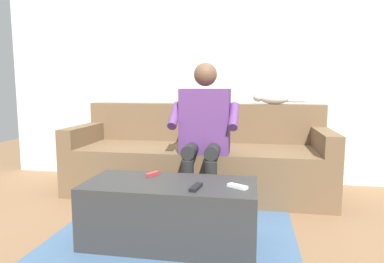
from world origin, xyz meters
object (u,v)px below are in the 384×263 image
Objects in this scene: cat_on_backrest at (272,98)px; remote_white at (237,186)px; person_solo_seated at (204,126)px; couch at (198,161)px; coffee_table at (170,213)px; remote_black at (196,187)px; remote_red at (153,174)px.

cat_on_backrest is 1.58m from remote_white.
couch is at bearing -74.34° from person_solo_seated.
coffee_table is at bearing 64.38° from cat_on_backrest.
remote_black is (0.51, 1.54, -0.48)m from cat_on_backrest.
cat_on_backrest reaches higher than coffee_table.
remote_red is (0.85, 1.29, -0.48)m from cat_on_backrest.
coffee_table is at bearing 73.28° from remote_red.
remote_red is (0.34, -0.25, 0.00)m from remote_black.
coffee_table is 8.57× the size of remote_white.
remote_black is (-0.18, 0.11, 0.21)m from coffee_table.
remote_white is 1.12× the size of remote_red.
cat_on_backrest reaches higher than remote_red.
person_solo_seated reaches higher than remote_white.
couch is 21.25× the size of remote_red.
remote_white is at bearing 174.24° from coffee_table.
remote_red is (0.16, 1.00, 0.12)m from couch.
remote_white is (0.26, 1.48, -0.49)m from cat_on_backrest.
remote_red is (0.16, -0.14, 0.21)m from coffee_table.
person_solo_seated reaches higher than remote_red.
remote_white is at bearing 109.75° from couch.
person_solo_seated is at bearing 144.37° from remote_white.
couch reaches higher than remote_black.
couch is 1.26m from remote_white.
person_solo_seated reaches higher than remote_black.
remote_white is (-0.31, 0.79, -0.27)m from person_solo_seated.
remote_white is at bearing 113.27° from remote_black.
person_solo_seated reaches higher than couch.
couch reaches higher than remote_white.
remote_black is (-0.18, 1.25, 0.12)m from couch.
coffee_table is 9.58× the size of remote_red.
remote_black reaches higher than remote_white.
remote_black is (-0.07, 0.85, -0.27)m from person_solo_seated.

